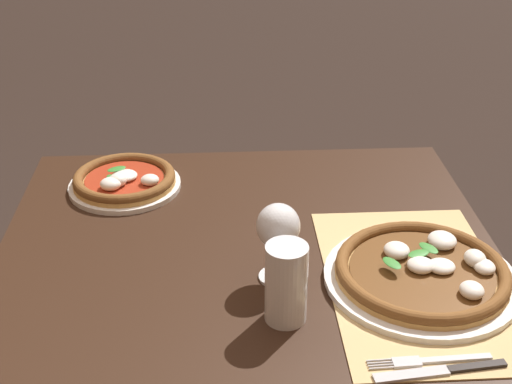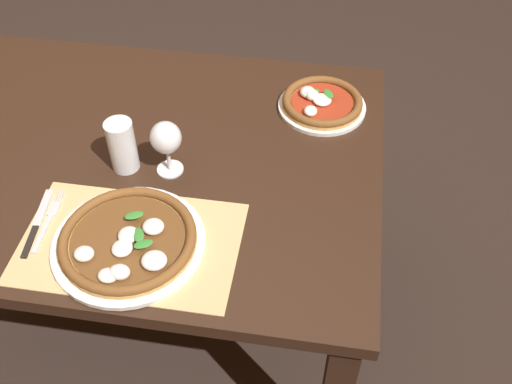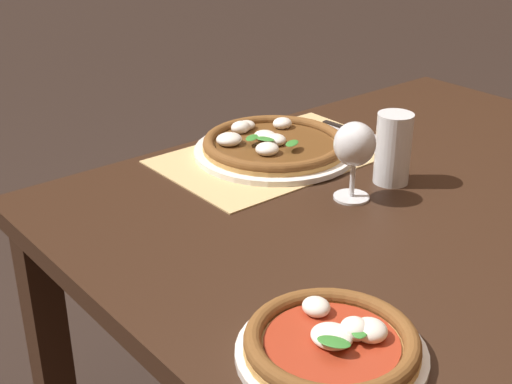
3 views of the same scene
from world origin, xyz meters
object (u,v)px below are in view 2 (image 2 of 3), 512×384
wine_glass (166,140)px  fork (49,220)px  pizza_far (322,103)px  knife (38,222)px  pint_glass (122,146)px  pizza_near (128,241)px

wine_glass → fork: (-0.24, -0.22, -0.10)m
pizza_far → fork: pizza_far is taller
pizza_far → knife: pizza_far is taller
pint_glass → knife: size_ratio=0.67×
pizza_far → knife: 0.84m
pint_glass → fork: bearing=-120.2°
wine_glass → pint_glass: bearing=-178.0°
knife → wine_glass: bearing=40.7°
wine_glass → fork: 0.34m
wine_glass → pint_glass: wine_glass is taller
pizza_near → wine_glass: size_ratio=2.30×
pizza_near → fork: pizza_near is taller
pint_glass → fork: (-0.12, -0.22, -0.06)m
pizza_near → knife: pizza_near is taller
pizza_far → wine_glass: bearing=-139.2°
wine_glass → pint_glass: 0.12m
pint_glass → fork: pint_glass is taller
pint_glass → pizza_far: bearing=33.5°
pizza_near → wine_glass: wine_glass is taller
pizza_near → knife: 0.24m
pizza_near → wine_glass: bearing=84.0°
fork → pint_glass: bearing=59.8°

